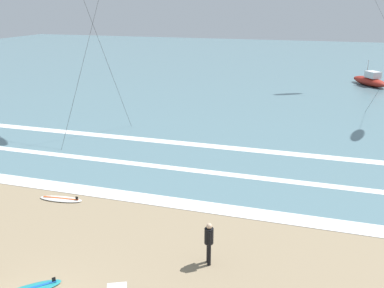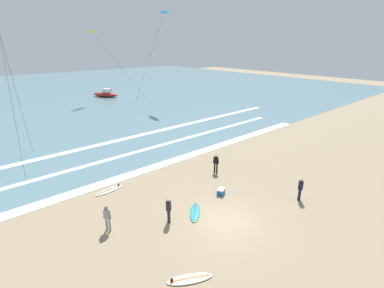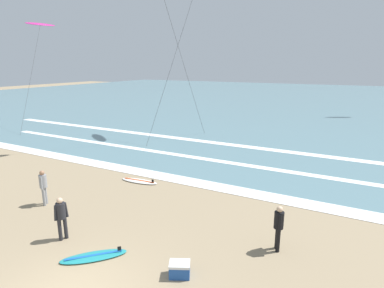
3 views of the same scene
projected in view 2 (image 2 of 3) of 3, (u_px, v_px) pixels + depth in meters
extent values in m
plane|color=#937F60|center=(225.00, 221.00, 16.77)|extent=(160.00, 160.00, 0.00)
cube|color=slate|center=(22.00, 97.00, 54.92)|extent=(140.00, 90.00, 0.01)
cube|color=white|center=(140.00, 172.00, 23.12)|extent=(44.64, 1.08, 0.01)
cube|color=white|center=(125.00, 155.00, 26.53)|extent=(43.19, 0.59, 0.01)
cube|color=white|center=(102.00, 144.00, 29.39)|extent=(54.07, 0.80, 0.01)
cylinder|color=black|center=(215.00, 168.00, 22.90)|extent=(0.13, 0.13, 0.82)
cylinder|color=black|center=(217.00, 168.00, 22.82)|extent=(0.13, 0.13, 0.82)
cylinder|color=black|center=(216.00, 160.00, 22.62)|extent=(0.32, 0.32, 0.58)
cylinder|color=black|center=(214.00, 160.00, 22.71)|extent=(0.14, 0.16, 0.56)
cylinder|color=black|center=(218.00, 161.00, 22.56)|extent=(0.14, 0.16, 0.56)
sphere|color=#DBB28E|center=(216.00, 156.00, 22.49)|extent=(0.21, 0.21, 0.21)
cylinder|color=#232328|center=(168.00, 215.00, 16.62)|extent=(0.13, 0.13, 0.82)
cylinder|color=#232328|center=(169.00, 217.00, 16.44)|extent=(0.13, 0.13, 0.82)
cylinder|color=#232328|center=(168.00, 206.00, 16.29)|extent=(0.32, 0.32, 0.58)
cylinder|color=#232328|center=(168.00, 205.00, 16.46)|extent=(0.13, 0.16, 0.56)
cylinder|color=#232328|center=(169.00, 208.00, 16.14)|extent=(0.13, 0.16, 0.56)
sphere|color=#DBB28E|center=(168.00, 200.00, 16.16)|extent=(0.21, 0.21, 0.21)
cylinder|color=#141938|center=(300.00, 194.00, 18.96)|extent=(0.13, 0.13, 0.82)
cylinder|color=#141938|center=(299.00, 195.00, 18.82)|extent=(0.13, 0.13, 0.82)
cylinder|color=#141938|center=(301.00, 185.00, 18.65)|extent=(0.32, 0.32, 0.58)
cylinder|color=#141938|center=(302.00, 184.00, 18.79)|extent=(0.15, 0.11, 0.56)
cylinder|color=#141938|center=(300.00, 186.00, 18.53)|extent=(0.15, 0.11, 0.56)
sphere|color=tan|center=(302.00, 180.00, 18.52)|extent=(0.21, 0.21, 0.21)
cylinder|color=gray|center=(110.00, 224.00, 15.77)|extent=(0.13, 0.13, 0.82)
cylinder|color=gray|center=(107.00, 224.00, 15.82)|extent=(0.13, 0.13, 0.82)
cylinder|color=gray|center=(107.00, 214.00, 15.55)|extent=(0.32, 0.32, 0.58)
cylinder|color=gray|center=(110.00, 214.00, 15.51)|extent=(0.15, 0.16, 0.56)
cylinder|color=gray|center=(104.00, 213.00, 15.61)|extent=(0.15, 0.16, 0.56)
sphere|color=#9E7051|center=(106.00, 208.00, 15.42)|extent=(0.21, 0.21, 0.21)
ellipsoid|color=silver|center=(109.00, 190.00, 20.14)|extent=(2.15, 0.79, 0.09)
cube|color=#D84C19|center=(109.00, 190.00, 20.12)|extent=(1.79, 0.26, 0.01)
cube|color=black|center=(119.00, 185.00, 20.65)|extent=(0.12, 0.03, 0.16)
ellipsoid|color=beige|center=(190.00, 279.00, 12.59)|extent=(2.14, 1.52, 0.09)
cube|color=#D84C19|center=(190.00, 278.00, 12.57)|extent=(1.62, 0.93, 0.01)
cube|color=black|center=(172.00, 280.00, 12.37)|extent=(0.11, 0.07, 0.16)
ellipsoid|color=teal|center=(195.00, 212.00, 17.52)|extent=(1.90, 1.91, 0.09)
cube|color=#1959B2|center=(195.00, 212.00, 17.50)|extent=(1.33, 1.34, 0.01)
cube|color=black|center=(196.00, 204.00, 18.25)|extent=(0.10, 0.10, 0.16)
ellipsoid|color=yellow|center=(91.00, 32.00, 47.92)|extent=(3.17, 2.25, 0.43)
cylinder|color=#333333|center=(120.00, 67.00, 49.68)|extent=(6.54, 6.42, 11.80)
cylinder|color=#333333|center=(9.00, 85.00, 22.48)|extent=(1.47, 6.61, 13.75)
cylinder|color=#333333|center=(10.00, 69.00, 21.96)|extent=(1.94, 6.66, 16.16)
ellipsoid|color=#23A8C6|center=(164.00, 12.00, 43.35)|extent=(1.36, 3.29, 0.43)
cylinder|color=#333333|center=(149.00, 62.00, 44.26)|extent=(6.11, 0.91, 14.48)
ellipsoid|color=maroon|center=(105.00, 95.00, 54.90)|extent=(4.24, 5.29, 0.90)
cube|color=silver|center=(107.00, 91.00, 54.53)|extent=(1.74, 1.86, 0.70)
cylinder|color=#B2B2B2|center=(102.00, 87.00, 54.60)|extent=(0.08, 0.08, 1.80)
cube|color=#1E4C9E|center=(221.00, 192.00, 19.65)|extent=(0.73, 0.66, 0.36)
cube|color=silver|center=(221.00, 189.00, 19.57)|extent=(0.75, 0.67, 0.08)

